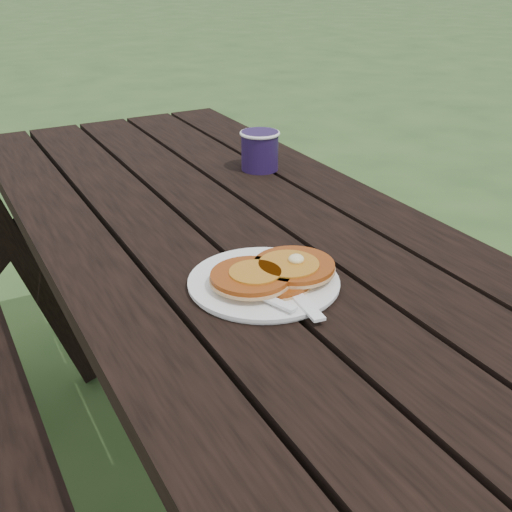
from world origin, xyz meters
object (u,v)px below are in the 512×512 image
plate (264,283)px  pancake_stack (274,273)px  picnic_table (231,372)px  coffee_cup (260,148)px

plate → pancake_stack: pancake_stack is taller
picnic_table → pancake_stack: bearing=-101.4°
plate → coffee_cup: size_ratio=2.46×
picnic_table → plate: (-0.07, -0.28, 0.39)m
plate → coffee_cup: 0.60m
pancake_stack → coffee_cup: coffee_cup is taller
picnic_table → coffee_cup: bearing=49.6°
picnic_table → plate: bearing=-104.5°
picnic_table → pancake_stack: size_ratio=8.44×
pancake_stack → coffee_cup: 0.60m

